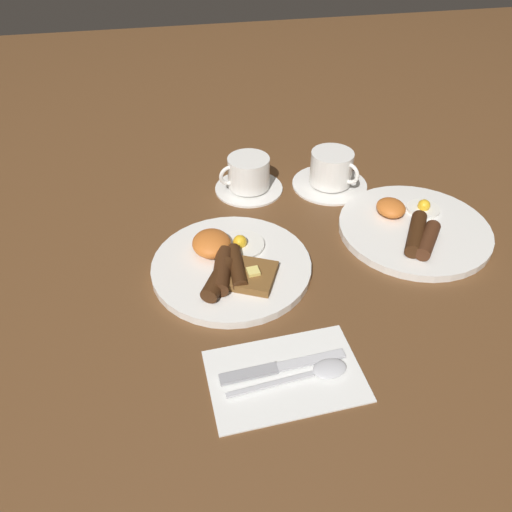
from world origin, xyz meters
TOP-DOWN VIEW (x-y plane):
  - ground_plane at (0.00, 0.00)m, footprint 3.00×3.00m
  - breakfast_plate_near at (0.00, -0.00)m, footprint 0.28×0.28m
  - breakfast_plate_far at (-0.04, 0.36)m, footprint 0.29×0.29m
  - teacup_near at (-0.25, 0.08)m, footprint 0.14×0.14m
  - teacup_far at (-0.23, 0.25)m, footprint 0.16×0.16m
  - napkin at (0.24, 0.04)m, footprint 0.15×0.22m
  - knife at (0.23, 0.03)m, footprint 0.03×0.18m
  - spoon at (0.25, 0.08)m, footprint 0.04×0.18m

SIDE VIEW (x-z plane):
  - ground_plane at x=0.00m, z-range 0.00..0.00m
  - napkin at x=0.24m, z-range 0.00..0.01m
  - knife at x=0.23m, z-range 0.00..0.01m
  - spoon at x=0.25m, z-range 0.00..0.01m
  - breakfast_plate_far at x=-0.04m, z-range -0.01..0.03m
  - breakfast_plate_near at x=0.00m, z-range -0.01..0.04m
  - teacup_near at x=-0.25m, z-range 0.00..0.07m
  - teacup_far at x=-0.23m, z-range -0.01..0.07m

